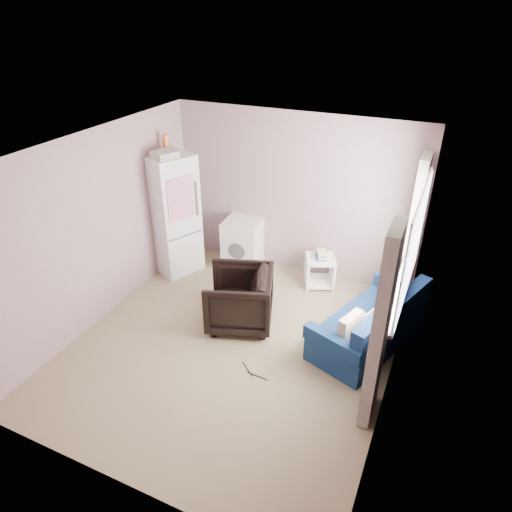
{
  "coord_description": "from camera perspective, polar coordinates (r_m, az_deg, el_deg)",
  "views": [
    {
      "loc": [
        2.11,
        -3.96,
        3.83
      ],
      "look_at": [
        0.05,
        0.6,
        1.0
      ],
      "focal_mm": 32.0,
      "sensor_mm": 36.0,
      "label": 1
    }
  ],
  "objects": [
    {
      "name": "washing_machine",
      "position": [
        7.32,
        -1.61,
        1.72
      ],
      "size": [
        0.62,
        0.62,
        0.81
      ],
      "rotation": [
        0.0,
        0.0,
        0.09
      ],
      "color": "silver",
      "rests_on": "ground"
    },
    {
      "name": "side_table",
      "position": [
        6.94,
        7.99,
        -1.63
      ],
      "size": [
        0.56,
        0.56,
        0.58
      ],
      "rotation": [
        0.0,
        0.0,
        0.41
      ],
      "color": "white",
      "rests_on": "ground"
    },
    {
      "name": "room",
      "position": [
        5.17,
        -3.01,
        -0.44
      ],
      "size": [
        3.84,
        4.24,
        2.54
      ],
      "color": "#9B8765",
      "rests_on": "ground"
    },
    {
      "name": "armchair",
      "position": [
        6.0,
        -2.13,
        -5.04
      ],
      "size": [
        1.01,
        1.04,
        0.86
      ],
      "primitive_type": "imported",
      "rotation": [
        0.0,
        0.0,
        -1.23
      ],
      "color": "black",
      "rests_on": "ground"
    },
    {
      "name": "fridge",
      "position": [
        7.13,
        -10.41,
        5.25
      ],
      "size": [
        0.85,
        0.85,
        2.14
      ],
      "rotation": [
        0.0,
        0.0,
        -0.41
      ],
      "color": "silver",
      "rests_on": "ground"
    },
    {
      "name": "floor_cables",
      "position": [
        5.52,
        -0.44,
        -14.37
      ],
      "size": [
        0.4,
        0.18,
        0.01
      ],
      "rotation": [
        0.0,
        0.0,
        -0.33
      ],
      "color": "black",
      "rests_on": "ground"
    },
    {
      "name": "sofa",
      "position": [
        5.92,
        14.26,
        -8.51
      ],
      "size": [
        1.28,
        1.84,
        0.75
      ],
      "rotation": [
        0.0,
        0.0,
        -0.34
      ],
      "color": "navy",
      "rests_on": "ground"
    },
    {
      "name": "window_dressing",
      "position": [
        5.41,
        17.48,
        -2.27
      ],
      "size": [
        0.17,
        2.62,
        2.18
      ],
      "color": "white",
      "rests_on": "ground"
    }
  ]
}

